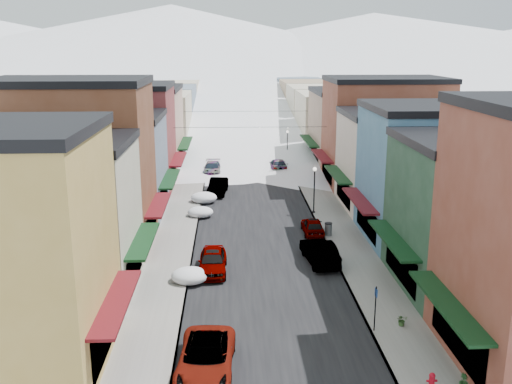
{
  "coord_description": "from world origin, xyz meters",
  "views": [
    {
      "loc": [
        -2.32,
        -20.53,
        14.73
      ],
      "look_at": [
        0.0,
        27.8,
        2.2
      ],
      "focal_mm": 40.0,
      "sensor_mm": 36.0,
      "label": 1
    }
  ],
  "objects": [
    {
      "name": "snow_pile_near",
      "position": [
        -4.88,
        13.44,
        0.49
      ],
      "size": [
        2.4,
        2.68,
        1.02
      ],
      "color": "white",
      "rests_on": "ground"
    },
    {
      "name": "bldg_l_grayblue",
      "position": [
        -13.19,
        29.0,
        4.51
      ],
      "size": [
        11.3,
        9.2,
        9.0
      ],
      "color": "slate",
      "rests_on": "ground"
    },
    {
      "name": "curb_left",
      "position": [
        -5.05,
        60.0,
        0.07
      ],
      "size": [
        0.1,
        160.0,
        0.15
      ],
      "primitive_type": "cube",
      "color": "slate",
      "rests_on": "ground"
    },
    {
      "name": "trash_can",
      "position": [
        5.43,
        21.86,
        0.67
      ],
      "size": [
        0.6,
        0.6,
        1.01
      ],
      "color": "slate",
      "rests_on": "sidewalk_right"
    },
    {
      "name": "car_black_sedan",
      "position": [
        3.53,
        46.33,
        0.72
      ],
      "size": [
        2.23,
        5.04,
        1.44
      ],
      "primitive_type": "imported",
      "rotation": [
        0.0,
        0.0,
        3.18
      ],
      "color": "black",
      "rests_on": "ground"
    },
    {
      "name": "car_dark_hatch",
      "position": [
        -3.5,
        35.72,
        0.78
      ],
      "size": [
        2.16,
        4.9,
        1.57
      ],
      "primitive_type": "imported",
      "rotation": [
        0.0,
        0.0,
        -0.11
      ],
      "color": "black",
      "rests_on": "ground"
    },
    {
      "name": "mountain_ridge",
      "position": [
        -19.47,
        277.18,
        14.36
      ],
      "size": [
        670.0,
        340.0,
        34.0
      ],
      "color": "silver",
      "rests_on": "ground"
    },
    {
      "name": "sidewalk_left",
      "position": [
        -6.6,
        60.0,
        0.07
      ],
      "size": [
        3.2,
        160.0,
        0.15
      ],
      "primitive_type": "cube",
      "color": "gray",
      "rests_on": "ground"
    },
    {
      "name": "car_lane_white",
      "position": [
        2.2,
        74.69,
        0.78
      ],
      "size": [
        2.7,
        5.64,
        1.55
      ],
      "primitive_type": "imported",
      "rotation": [
        0.0,
        0.0,
        3.16
      ],
      "color": "silver",
      "rests_on": "ground"
    },
    {
      "name": "road",
      "position": [
        0.0,
        60.0,
        0.01
      ],
      "size": [
        10.0,
        160.0,
        0.01
      ],
      "primitive_type": "cube",
      "color": "black",
      "rests_on": "ground"
    },
    {
      "name": "planter_far",
      "position": [
        7.8,
        1.0,
        0.49
      ],
      "size": [
        0.53,
        0.53,
        0.69
      ],
      "primitive_type": "imported",
      "rotation": [
        0.0,
        0.0,
        0.53
      ],
      "color": "#285627",
      "rests_on": "sidewalk_right"
    },
    {
      "name": "snow_pile_far",
      "position": [
        -4.78,
        32.44,
        0.51
      ],
      "size": [
        2.51,
        2.75,
        1.06
      ],
      "color": "white",
      "rests_on": "ground"
    },
    {
      "name": "car_green_sedan",
      "position": [
        3.87,
        16.43,
        0.81
      ],
      "size": [
        2.29,
        5.11,
        1.63
      ],
      "primitive_type": "imported",
      "rotation": [
        0.0,
        0.0,
        3.26
      ],
      "color": "black",
      "rests_on": "ground"
    },
    {
      "name": "fire_hydrant",
      "position": [
        6.38,
        1.0,
        0.52
      ],
      "size": [
        0.47,
        0.35,
        0.8
      ],
      "color": "#B00919",
      "rests_on": "sidewalk_right"
    },
    {
      "name": "bldg_l_brick_near",
      "position": [
        -13.69,
        20.5,
        6.26
      ],
      "size": [
        12.3,
        8.2,
        12.5
      ],
      "color": "brown",
      "rests_on": "ground"
    },
    {
      "name": "streetlamp_far",
      "position": [
        5.2,
        51.8,
        2.64
      ],
      "size": [
        0.33,
        0.33,
        3.95
      ],
      "color": "black",
      "rests_on": "sidewalk_right"
    },
    {
      "name": "bldg_r_brick_far",
      "position": [
        14.19,
        39.0,
        5.76
      ],
      "size": [
        13.3,
        9.2,
        11.5
      ],
      "color": "brown",
      "rests_on": "ground"
    },
    {
      "name": "distant_blocks",
      "position": [
        0.0,
        83.0,
        4.0
      ],
      "size": [
        34.0,
        55.0,
        8.0
      ],
      "color": "gray",
      "rests_on": "ground"
    },
    {
      "name": "bldg_r_green",
      "position": [
        13.19,
        12.0,
        4.76
      ],
      "size": [
        11.3,
        9.2,
        9.5
      ],
      "color": "#1E3F2A",
      "rests_on": "ground"
    },
    {
      "name": "bldg_r_cream",
      "position": [
        13.69,
        30.0,
        4.51
      ],
      "size": [
        12.3,
        9.2,
        9.0
      ],
      "color": "beige",
      "rests_on": "ground"
    },
    {
      "name": "car_gray_suv",
      "position": [
        4.3,
        22.69,
        0.67
      ],
      "size": [
        1.62,
        3.96,
        1.35
      ],
      "primitive_type": "imported",
      "rotation": [
        0.0,
        0.0,
        3.13
      ],
      "color": "gray",
      "rests_on": "ground"
    },
    {
      "name": "car_silver_wagon",
      "position": [
        -4.3,
        44.76,
        0.72
      ],
      "size": [
        2.15,
        5.04,
        1.45
      ],
      "primitive_type": "imported",
      "rotation": [
        0.0,
        0.0,
        -0.03
      ],
      "color": "#9EA1A6",
      "rests_on": "ground"
    },
    {
      "name": "car_white_suv",
      "position": [
        -3.5,
        3.0,
        0.76
      ],
      "size": [
        2.84,
        5.62,
        1.52
      ],
      "primitive_type": "imported",
      "rotation": [
        0.0,
        0.0,
        -0.06
      ],
      "color": "silver",
      "rests_on": "ground"
    },
    {
      "name": "bldg_r_blue",
      "position": [
        13.19,
        21.0,
        5.26
      ],
      "size": [
        11.3,
        9.2,
        10.5
      ],
      "color": "teal",
      "rests_on": "ground"
    },
    {
      "name": "car_silver_sedan",
      "position": [
        -3.5,
        15.1,
        0.78
      ],
      "size": [
        1.9,
        4.61,
        1.56
      ],
      "primitive_type": "imported",
      "rotation": [
        0.0,
        0.0,
        -0.01
      ],
      "color": "#929499",
      "rests_on": "ground"
    },
    {
      "name": "bldg_l_tan",
      "position": [
        -13.19,
        48.0,
        5.01
      ],
      "size": [
        11.3,
        11.2,
        10.0
      ],
      "color": "tan",
      "rests_on": "ground"
    },
    {
      "name": "overhead_cables",
      "position": [
        0.0,
        47.5,
        6.2
      ],
      "size": [
        16.4,
        15.04,
        0.04
      ],
      "color": "black",
      "rests_on": "ground"
    },
    {
      "name": "parking_sign",
      "position": [
        5.2,
        6.35,
        1.6
      ],
      "size": [
        0.07,
        0.34,
        2.49
      ],
      "color": "black",
      "rests_on": "sidewalk_right"
    },
    {
      "name": "bldg_l_cream",
      "position": [
        -13.19,
        12.5,
        4.76
      ],
      "size": [
        11.3,
        8.2,
        9.5
      ],
      "color": "beige",
      "rests_on": "ground"
    },
    {
      "name": "streetlamp_near",
      "position": [
        5.2,
        28.18,
        2.76
      ],
      "size": [
        0.34,
        0.34,
        4.14
      ],
      "color": "black",
      "rests_on": "sidewalk_right"
    },
    {
      "name": "sidewalk_right",
      "position": [
        6.6,
        60.0,
        0.07
      ],
      "size": [
        3.2,
        160.0,
        0.15
      ],
      "primitive_type": "cube",
      "color": "gray",
      "rests_on": "ground"
    },
    {
      "name": "planter_near",
      "position": [
        6.82,
        6.83,
        0.46
      ],
      "size": [
        0.58,
        0.51,
        0.61
      ],
      "primitive_type": "imported",
      "rotation": [
        0.0,
        0.0,
        -0.06
      ],
      "color": "#325727",
      "rests_on": "sidewalk_right"
    },
    {
      "name": "curb_right",
      "position": [
        5.05,
        60.0,
        0.07
      ],
      "size": [
        0.1,
        160.0,
        0.15
      ],
      "primitive_type": "cube",
      "color": "slate",
      "rests_on": "ground"
    },
    {
      "name": "bldg_l_brick_far",
      "position": [
        -14.19,
        38.0,
        5.51
      ],
      "size": [
        13.3,
        9.2,
        11.0
      ],
      "color": "maroon",
      "rests_on": "ground"
    },
    {
      "name": "bldg_r_tan",
      "position": [
        13.19,
        49.0,
        4.76
      ],
      "size": [
        11.3,
        11.2,
        9.5
      ],
      "color": "#90735E",
      "rests_on": "ground"
    },
    {
      "name": "snow_pile_mid",
      "position": [
        -4.88,
        27.76,
        0.46
      ],
      "size": [
        2.25,
        2.59,
        0.95
      ],
      "color": "white",
      "rests_on": "ground"
    },
    {
      "name": "car_lane_silver",
      "position": [
        -0.81,
        57.35,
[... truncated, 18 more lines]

